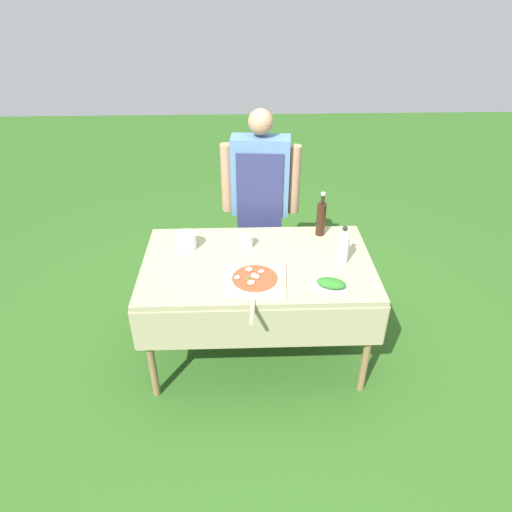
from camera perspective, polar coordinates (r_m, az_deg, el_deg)
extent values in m
plane|color=#2D5B1E|center=(3.35, 0.16, -11.67)|extent=(12.00, 12.00, 0.00)
cube|color=gray|center=(2.87, 0.18, -0.97)|extent=(1.44, 0.86, 0.04)
cube|color=gray|center=(2.63, 0.52, -9.16)|extent=(1.44, 0.01, 0.28)
cube|color=gray|center=(3.33, -0.09, 0.97)|extent=(1.44, 0.01, 0.28)
cube|color=gray|center=(3.03, -13.69, -3.67)|extent=(0.01, 0.86, 0.28)
cube|color=gray|center=(3.07, 13.85, -3.13)|extent=(0.01, 0.86, 0.28)
cylinder|color=olive|center=(2.89, -13.08, -11.70)|extent=(0.05, 0.05, 0.73)
cylinder|color=olive|center=(2.93, 13.75, -11.06)|extent=(0.05, 0.05, 0.73)
cylinder|color=olive|center=(3.45, -11.13, -3.00)|extent=(0.05, 0.05, 0.73)
cylinder|color=olive|center=(3.48, 10.92, -2.58)|extent=(0.05, 0.05, 0.73)
cylinder|color=#333D56|center=(3.65, 1.69, 0.25)|extent=(0.11, 0.11, 0.76)
cylinder|color=#333D56|center=(3.66, -0.68, 0.33)|extent=(0.11, 0.11, 0.76)
cube|color=#4C7099|center=(3.34, 0.56, 9.99)|extent=(0.43, 0.21, 0.57)
cube|color=navy|center=(3.35, 0.45, 5.96)|extent=(0.33, 0.04, 0.83)
cylinder|color=#A37A5B|center=(3.35, 4.76, 9.45)|extent=(0.09, 0.09, 0.51)
cylinder|color=#A37A5B|center=(3.37, -3.63, 9.67)|extent=(0.09, 0.09, 0.51)
sphere|color=#A37A5B|center=(3.21, 0.59, 16.44)|extent=(0.18, 0.18, 0.18)
cube|color=#D1B27F|center=(2.68, -0.14, -3.13)|extent=(0.40, 0.40, 0.01)
cylinder|color=#D1B27F|center=(2.46, -0.46, -6.96)|extent=(0.04, 0.19, 0.02)
cylinder|color=beige|center=(2.68, -0.14, -2.92)|extent=(0.31, 0.31, 0.01)
cylinder|color=#D14223|center=(2.67, -0.14, -2.77)|extent=(0.27, 0.27, 0.00)
ellipsoid|color=white|center=(2.67, -0.26, -2.45)|extent=(0.04, 0.05, 0.02)
ellipsoid|color=white|center=(2.73, -0.89, -1.68)|extent=(0.05, 0.04, 0.02)
ellipsoid|color=white|center=(2.71, 0.63, -1.92)|extent=(0.04, 0.04, 0.01)
ellipsoid|color=white|center=(2.67, 0.09, -2.60)|extent=(0.04, 0.04, 0.01)
ellipsoid|color=white|center=(2.62, -0.62, -3.32)|extent=(0.06, 0.06, 0.02)
ellipsoid|color=white|center=(2.66, -2.38, -2.68)|extent=(0.05, 0.04, 0.02)
ellipsoid|color=#286B23|center=(2.67, -0.86, -2.65)|extent=(0.04, 0.03, 0.00)
ellipsoid|color=#286B23|center=(2.66, -0.99, -2.88)|extent=(0.02, 0.03, 0.00)
ellipsoid|color=#286B23|center=(2.68, 1.99, -2.60)|extent=(0.02, 0.03, 0.00)
ellipsoid|color=#286B23|center=(2.75, -0.54, -1.55)|extent=(0.02, 0.03, 0.00)
cylinder|color=black|center=(3.13, 8.12, 4.56)|extent=(0.06, 0.06, 0.23)
cylinder|color=black|center=(3.06, 8.34, 7.01)|extent=(0.02, 0.02, 0.07)
cylinder|color=silver|center=(3.04, 8.40, 7.70)|extent=(0.03, 0.03, 0.02)
cylinder|color=silver|center=(2.86, 10.76, 0.82)|extent=(0.07, 0.07, 0.19)
cone|color=silver|center=(2.80, 11.01, 2.84)|extent=(0.07, 0.07, 0.04)
cylinder|color=#232326|center=(2.78, 11.07, 3.40)|extent=(0.03, 0.03, 0.02)
cube|color=silver|center=(2.67, 9.34, -3.87)|extent=(0.22, 0.17, 0.01)
ellipsoid|color=#286B23|center=(2.66, 9.39, -3.38)|extent=(0.19, 0.14, 0.05)
cylinder|color=silver|center=(3.00, -8.73, 1.89)|extent=(0.13, 0.13, 0.11)
cylinder|color=silver|center=(3.00, -1.21, 1.82)|extent=(0.09, 0.09, 0.07)
cylinder|color=#D14223|center=(3.00, -1.21, 1.64)|extent=(0.08, 0.08, 0.05)
cylinder|color=#B7B2A3|center=(2.98, -1.22, 2.49)|extent=(0.09, 0.09, 0.01)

